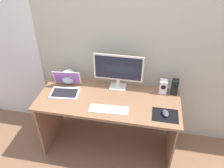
# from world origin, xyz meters

# --- Properties ---
(ground_plane) EXTENTS (8.00, 8.00, 0.00)m
(ground_plane) POSITION_xyz_m (0.00, 0.00, 0.00)
(ground_plane) COLOR brown
(wall_back) EXTENTS (6.00, 0.04, 2.50)m
(wall_back) POSITION_xyz_m (0.00, 0.40, 1.25)
(wall_back) COLOR #BAB6A1
(wall_back) RESTS_ON ground_plane
(door_left) EXTENTS (0.82, 0.02, 2.02)m
(door_left) POSITION_xyz_m (-1.31, 0.37, 1.01)
(door_left) COLOR white
(door_left) RESTS_ON ground_plane
(desk) EXTENTS (1.50, 0.62, 0.74)m
(desk) POSITION_xyz_m (0.00, 0.00, 0.59)
(desk) COLOR #926546
(desk) RESTS_ON ground_plane
(monitor) EXTENTS (0.54, 0.14, 0.41)m
(monitor) POSITION_xyz_m (0.07, 0.23, 0.97)
(monitor) COLOR white
(monitor) RESTS_ON desk
(speaker_right) EXTENTS (0.07, 0.07, 0.18)m
(speaker_right) POSITION_xyz_m (0.68, 0.22, 0.83)
(speaker_right) COLOR black
(speaker_right) RESTS_ON desk
(speaker_near_monitor) EXTENTS (0.08, 0.08, 0.16)m
(speaker_near_monitor) POSITION_xyz_m (0.56, 0.22, 0.82)
(speaker_near_monitor) COLOR white
(speaker_near_monitor) RESTS_ON desk
(laptop) EXTENTS (0.33, 0.32, 0.21)m
(laptop) POSITION_xyz_m (-0.48, 0.05, 0.79)
(laptop) COLOR white
(laptop) RESTS_ON desk
(fishbowl) EXTENTS (0.18, 0.18, 0.18)m
(fishbowl) POSITION_xyz_m (-0.51, 0.21, 0.83)
(fishbowl) COLOR silver
(fishbowl) RESTS_ON desk
(keyboard_external) EXTENTS (0.39, 0.14, 0.01)m
(keyboard_external) POSITION_xyz_m (0.04, -0.17, 0.75)
(keyboard_external) COLOR white
(keyboard_external) RESTS_ON desk
(mousepad) EXTENTS (0.25, 0.20, 0.00)m
(mousepad) POSITION_xyz_m (0.59, -0.14, 0.74)
(mousepad) COLOR black
(mousepad) RESTS_ON desk
(mouse) EXTENTS (0.07, 0.11, 0.04)m
(mouse) POSITION_xyz_m (0.59, -0.14, 0.76)
(mouse) COLOR #4D425D
(mouse) RESTS_ON mousepad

